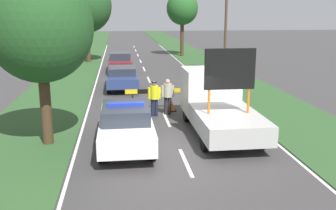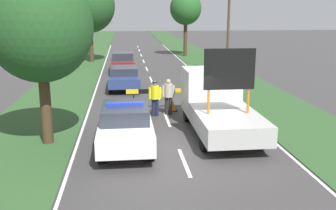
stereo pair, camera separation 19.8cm
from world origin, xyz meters
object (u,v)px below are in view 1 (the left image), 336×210
at_px(police_car, 126,124).
at_px(roadside_tree_mid_left, 40,28).
at_px(pedestrian_civilian, 168,94).
at_px(utility_pole, 226,30).
at_px(road_barrier, 162,92).
at_px(queued_car_hatch_blue, 122,77).
at_px(traffic_cone_near_police, 171,104).
at_px(queued_car_wagon_maroon, 120,61).
at_px(traffic_cone_centre_front, 108,106).
at_px(roadside_tree_near_right, 86,6).
at_px(police_officer, 154,95).
at_px(roadside_tree_near_left, 182,9).
at_px(work_truck, 217,102).

height_order(police_car, roadside_tree_mid_left, roadside_tree_mid_left).
height_order(pedestrian_civilian, utility_pole, utility_pole).
bearing_deg(police_car, road_barrier, 65.22).
bearing_deg(roadside_tree_mid_left, queued_car_hatch_blue, 74.38).
height_order(traffic_cone_near_police, queued_car_wagon_maroon, queued_car_wagon_maroon).
height_order(traffic_cone_centre_front, roadside_tree_near_right, roadside_tree_near_right).
height_order(police_car, traffic_cone_near_police, police_car).
distance_m(police_officer, roadside_tree_near_right, 20.86).
bearing_deg(police_car, pedestrian_civilian, 59.35).
bearing_deg(pedestrian_civilian, utility_pole, 83.13).
bearing_deg(roadside_tree_mid_left, traffic_cone_centre_front, 62.68).
bearing_deg(queued_car_hatch_blue, police_car, 90.07).
distance_m(traffic_cone_centre_front, roadside_tree_near_right, 20.00).
xyz_separation_m(police_car, roadside_tree_near_left, (6.48, 27.81, 4.09)).
relative_size(traffic_cone_centre_front, roadside_tree_near_left, 0.11).
relative_size(pedestrian_civilian, utility_pole, 0.26).
height_order(work_truck, traffic_cone_near_police, work_truck).
relative_size(traffic_cone_centre_front, roadside_tree_mid_left, 0.12).
xyz_separation_m(work_truck, utility_pole, (4.19, 14.30, 2.17)).
height_order(police_car, police_officer, police_officer).
relative_size(police_car, roadside_tree_near_left, 0.75).
height_order(police_officer, roadside_tree_mid_left, roadside_tree_mid_left).
distance_m(road_barrier, police_officer, 1.28).
distance_m(police_car, roadside_tree_near_right, 24.47).
bearing_deg(work_truck, road_barrier, -57.97).
xyz_separation_m(pedestrian_civilian, traffic_cone_near_police, (0.23, 0.67, -0.63)).
relative_size(police_car, pedestrian_civilian, 2.97).
relative_size(police_officer, pedestrian_civilian, 0.98).
height_order(police_car, pedestrian_civilian, pedestrian_civilian).
xyz_separation_m(traffic_cone_centre_front, roadside_tree_mid_left, (-2.10, -4.06, 3.82)).
bearing_deg(roadside_tree_near_right, pedestrian_civilian, -75.68).
distance_m(police_car, police_officer, 4.17).
bearing_deg(police_car, queued_car_hatch_blue, 85.23).
bearing_deg(queued_car_wagon_maroon, queued_car_hatch_blue, 90.63).
distance_m(traffic_cone_near_police, roadside_tree_near_left, 23.79).
relative_size(work_truck, roadside_tree_mid_left, 0.97).
distance_m(police_car, traffic_cone_centre_front, 4.70).
bearing_deg(roadside_tree_near_right, roadside_tree_near_left, 22.40).
height_order(traffic_cone_centre_front, queued_car_wagon_maroon, queued_car_wagon_maroon).
height_order(work_truck, queued_car_hatch_blue, work_truck).
bearing_deg(traffic_cone_centre_front, queued_car_wagon_maroon, 87.19).
height_order(work_truck, roadside_tree_near_right, roadside_tree_near_right).
distance_m(work_truck, police_officer, 3.27).
bearing_deg(roadside_tree_near_left, pedestrian_civilian, -100.69).
bearing_deg(police_car, queued_car_wagon_maroon, 85.45).
xyz_separation_m(road_barrier, queued_car_wagon_maroon, (-1.95, 12.61, -0.07)).
bearing_deg(road_barrier, work_truck, -64.80).
distance_m(police_officer, traffic_cone_near_police, 1.41).
distance_m(roadside_tree_near_left, roadside_tree_mid_left, 28.81).
bearing_deg(roadside_tree_near_left, queued_car_wagon_maroon, -123.10).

